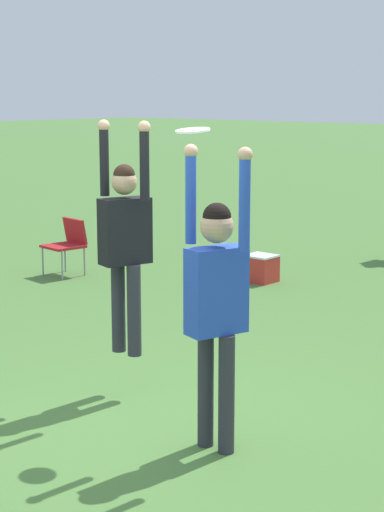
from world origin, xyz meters
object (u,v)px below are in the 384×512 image
Objects in this scene: person_defending at (216,291)px; camping_chair_4 at (68,241)px; person_jumping at (125,234)px; cooler_box at (261,268)px; frisbee at (193,130)px.

camping_chair_4 is (-5.49, 3.38, -0.70)m from person_defending.
person_jumping is 0.89× the size of person_defending.
camping_chair_4 reaches higher than cooler_box.
frisbee is 0.66× the size of cooler_box.
cooler_box is at bearing 39.03° from person_jumping.
cooler_box is (-3.12, 4.82, -1.01)m from person_defending.
person_defending is 1.27m from frisbee.
camping_chair_4 is (-4.99, 3.06, -1.82)m from frisbee.
person_defending is at bearing 155.83° from camping_chair_4.
camping_chair_4 is (-4.17, 2.97, -0.93)m from person_jumping.
person_jumping is 1.22m from frisbee.
frisbee reaches higher than cooler_box.
camping_chair_4 is at bearing 71.47° from person_jumping.
person_jumping reaches higher than frisbee.
person_defending is at bearing -57.12° from cooler_box.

